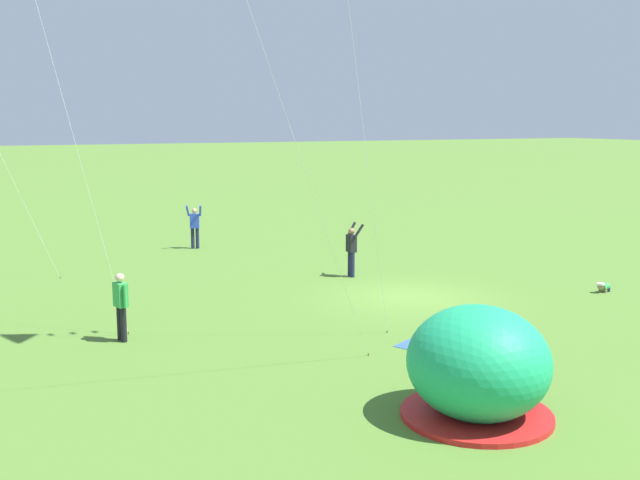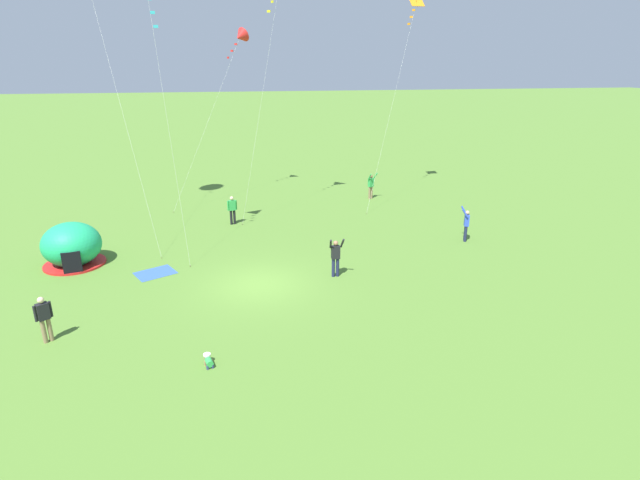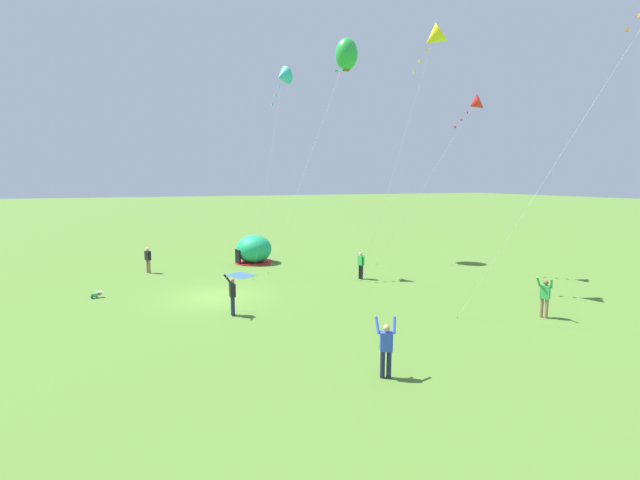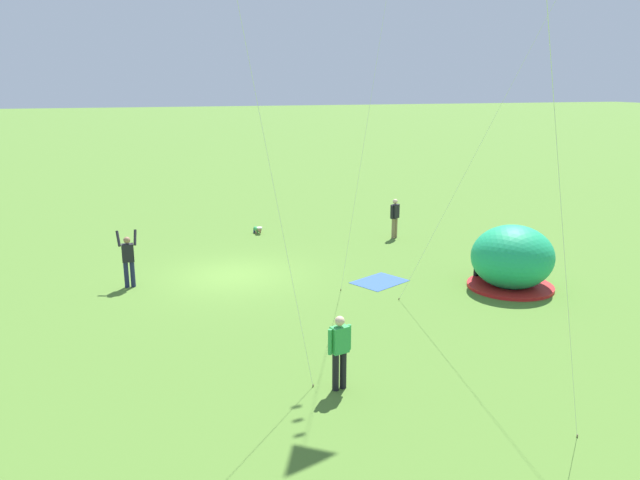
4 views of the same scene
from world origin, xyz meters
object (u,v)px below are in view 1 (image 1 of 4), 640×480
Objects in this scene: person_arms_raised at (195,225)px; person_near_tent at (352,249)px; popup_tent at (478,365)px; person_far_back at (121,303)px; toddler_crawling at (603,287)px.

person_arms_raised is 8.64m from person_near_tent.
popup_tent reaches higher than person_arms_raised.
person_far_back is at bearing 33.11° from popup_tent.
popup_tent is 20.03m from person_arms_raised.
person_far_back is 0.91× the size of person_arms_raised.
popup_tent reaches higher than person_near_tent.
person_arms_raised reaches higher than person_far_back.
person_far_back is at bearing 85.46° from toddler_crawling.
person_near_tent is (-7.97, -3.33, 0.00)m from person_arms_raised.
popup_tent is at bearing 162.84° from person_near_tent.
person_near_tent is at bearing -157.32° from person_arms_raised.
popup_tent reaches higher than toddler_crawling.
toddler_crawling is (6.50, -9.86, -0.82)m from popup_tent.
person_far_back is 13.47m from person_arms_raised.
toddler_crawling is 8.32m from person_near_tent.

